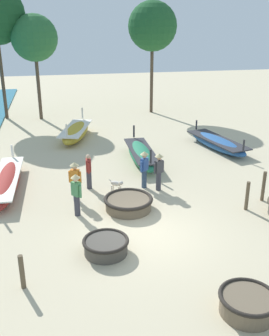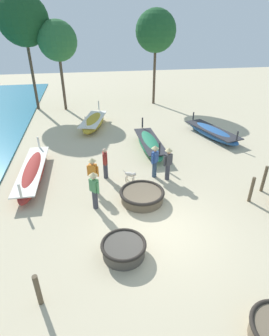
% 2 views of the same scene
% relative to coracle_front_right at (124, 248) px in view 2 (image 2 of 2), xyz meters
% --- Properties ---
extents(ground_plane, '(80.00, 80.00, 0.00)m').
position_rel_coracle_front_right_xyz_m(ground_plane, '(1.54, 0.88, -0.27)').
color(ground_plane, '#C6B793').
extents(coracle_front_right, '(1.48, 1.48, 0.50)m').
position_rel_coracle_front_right_xyz_m(coracle_front_right, '(0.00, 0.00, 0.00)').
color(coracle_front_right, '#4C473F').
rests_on(coracle_front_right, ground).
extents(coracle_nearest, '(1.92, 1.92, 0.50)m').
position_rel_coracle_front_right_xyz_m(coracle_nearest, '(1.25, 2.84, 0.00)').
color(coracle_nearest, brown).
rests_on(coracle_nearest, ground).
extents(long_boat_blue_hull, '(2.33, 4.95, 1.13)m').
position_rel_coracle_front_right_xyz_m(long_boat_blue_hull, '(7.55, 9.22, 0.06)').
color(long_boat_blue_hull, '#285693').
rests_on(long_boat_blue_hull, ground).
extents(long_boat_white_hull, '(1.14, 5.54, 1.19)m').
position_rel_coracle_front_right_xyz_m(long_boat_white_hull, '(-3.56, 5.78, 0.07)').
color(long_boat_white_hull, maroon).
rests_on(long_boat_white_hull, ground).
extents(long_boat_ochre_hull, '(1.18, 4.63, 1.37)m').
position_rel_coracle_front_right_xyz_m(long_boat_ochre_hull, '(2.87, 7.92, 0.12)').
color(long_boat_ochre_hull, '#237551').
rests_on(long_boat_ochre_hull, ground).
extents(long_boat_green_hull, '(2.43, 4.70, 1.46)m').
position_rel_coracle_front_right_xyz_m(long_boat_green_hull, '(-0.19, 12.70, 0.14)').
color(long_boat_green_hull, gold).
rests_on(long_boat_green_hull, ground).
extents(fisherman_hauling, '(0.39, 0.43, 1.67)m').
position_rel_coracle_front_right_xyz_m(fisherman_hauling, '(-0.73, 2.73, 0.69)').
color(fisherman_hauling, '#383842').
rests_on(fisherman_hauling, ground).
extents(fisherman_crouching, '(0.49, 0.36, 1.67)m').
position_rel_coracle_front_right_xyz_m(fisherman_crouching, '(2.85, 4.37, 0.69)').
color(fisherman_crouching, '#383842').
rests_on(fisherman_crouching, ground).
extents(fisherman_standing_left, '(0.40, 0.40, 1.67)m').
position_rel_coracle_front_right_xyz_m(fisherman_standing_left, '(2.30, 4.74, 0.69)').
color(fisherman_standing_left, '#2D425B').
rests_on(fisherman_standing_left, ground).
extents(fisherman_with_hat, '(0.24, 0.53, 1.57)m').
position_rel_coracle_front_right_xyz_m(fisherman_with_hat, '(-0.06, 5.10, 0.56)').
color(fisherman_with_hat, '#383842').
rests_on(fisherman_with_hat, ground).
extents(fisherman_standing_right, '(0.50, 0.36, 1.67)m').
position_rel_coracle_front_right_xyz_m(fisherman_standing_right, '(-0.70, 4.00, 0.69)').
color(fisherman_standing_right, '#2D425B').
rests_on(fisherman_standing_right, ground).
extents(dog, '(0.58, 0.48, 0.55)m').
position_rel_coracle_front_right_xyz_m(dog, '(1.06, 4.49, 0.10)').
color(dog, beige).
rests_on(dog, ground).
extents(mooring_post_mid_beach, '(0.14, 0.14, 1.17)m').
position_rel_coracle_front_right_xyz_m(mooring_post_mid_beach, '(5.73, 1.91, 0.31)').
color(mooring_post_mid_beach, brown).
rests_on(mooring_post_mid_beach, ground).
extents(mooring_post_shoreline, '(0.14, 0.14, 1.04)m').
position_rel_coracle_front_right_xyz_m(mooring_post_shoreline, '(-2.46, -1.25, 0.25)').
color(mooring_post_shoreline, brown).
rests_on(mooring_post_shoreline, ground).
extents(mooring_post_inland, '(0.14, 0.14, 1.26)m').
position_rel_coracle_front_right_xyz_m(mooring_post_inland, '(6.74, 2.53, 0.36)').
color(mooring_post_inland, brown).
rests_on(mooring_post_inland, ground).
extents(tree_leftmost, '(4.01, 4.01, 9.14)m').
position_rel_coracle_front_right_xyz_m(tree_leftmost, '(-4.87, 18.86, 6.84)').
color(tree_leftmost, '#4C3D2D').
rests_on(tree_leftmost, ground).
extents(tree_rightmost, '(3.17, 3.17, 7.22)m').
position_rel_coracle_front_right_xyz_m(tree_rightmost, '(-2.39, 18.18, 5.33)').
color(tree_rightmost, '#4C3D2D').
rests_on(tree_rightmost, ground).
extents(tree_right_mid, '(3.56, 3.56, 8.11)m').
position_rel_coracle_front_right_xyz_m(tree_right_mid, '(5.98, 18.70, 6.03)').
color(tree_right_mid, '#4C3D2D').
rests_on(tree_right_mid, ground).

